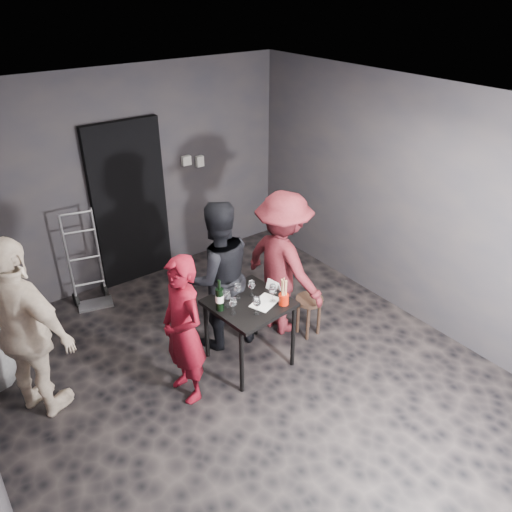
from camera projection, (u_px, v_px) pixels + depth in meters
floor at (242, 377)px, 5.08m from camera, size 4.50×5.00×0.02m
ceiling at (237, 107)px, 3.75m from camera, size 4.50×5.00×0.02m
wall_back at (125, 181)px, 6.16m from camera, size 4.50×0.04×2.70m
wall_front at (507, 451)px, 2.66m from camera, size 4.50×0.04×2.70m
wall_right at (405, 202)px, 5.58m from camera, size 0.04×5.00×2.70m
doorway at (130, 204)px, 6.27m from camera, size 0.95×0.10×2.10m
wallbox_upper at (186, 161)px, 6.52m from camera, size 0.12×0.06×0.12m
wallbox_lower at (200, 161)px, 6.65m from camera, size 0.10×0.06×0.14m
hand_truck at (91, 287)px, 6.13m from camera, size 0.41×0.34×1.22m
tasting_table at (249, 310)px, 4.98m from camera, size 0.72×0.72×0.75m
stool at (309, 307)px, 5.53m from camera, size 0.30×0.30×0.47m
server_red at (183, 331)px, 4.53m from camera, size 0.38×0.56×1.50m
woman_black at (217, 268)px, 5.14m from camera, size 0.98×0.67×1.85m
man_maroon at (283, 257)px, 5.36m from camera, size 0.67×1.24×1.84m
bystander_cream at (22, 315)px, 4.21m from camera, size 1.13×1.38×2.13m
tasting_mat at (265, 302)px, 4.92m from camera, size 0.34×0.29×0.00m
wine_glass_a at (233, 305)px, 4.71m from camera, size 0.09×0.09×0.19m
wine_glass_b at (227, 298)px, 4.82m from camera, size 0.09×0.09×0.18m
wine_glass_c at (238, 291)px, 4.93m from camera, size 0.10×0.10×0.19m
wine_glass_d at (257, 305)px, 4.71m from camera, size 0.08×0.08×0.20m
wine_glass_e at (273, 292)px, 4.88m from camera, size 0.10×0.10×0.21m
wine_glass_f at (252, 288)px, 4.98m from camera, size 0.09×0.09×0.19m
wine_bottle at (220, 299)px, 4.75m from camera, size 0.08×0.08×0.33m
breadstick_cup at (284, 292)px, 4.83m from camera, size 0.10×0.10×0.31m
reserved_card at (272, 286)px, 5.08m from camera, size 0.11×0.15×0.11m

